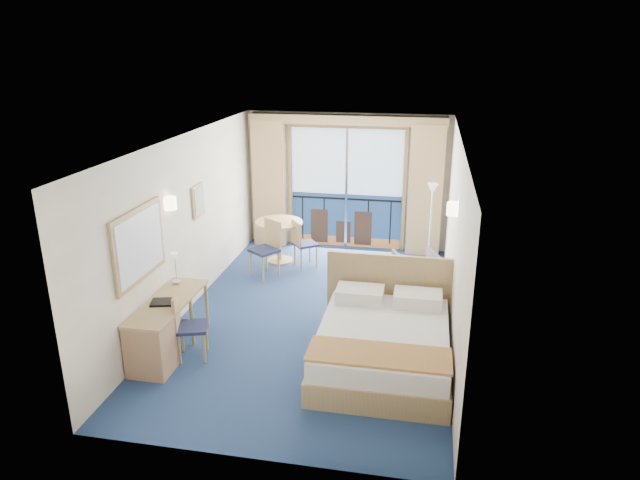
# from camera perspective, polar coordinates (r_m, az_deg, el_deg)

# --- Properties ---
(floor) EXTENTS (6.50, 6.50, 0.00)m
(floor) POSITION_cam_1_polar(r_m,az_deg,el_deg) (8.85, -0.49, -7.53)
(floor) COLOR navy
(floor) RESTS_ON ground
(room_walls) EXTENTS (4.04, 6.54, 2.72)m
(room_walls) POSITION_cam_1_polar(r_m,az_deg,el_deg) (8.20, -0.53, 3.63)
(room_walls) COLOR beige
(room_walls) RESTS_ON ground
(balcony_door) EXTENTS (2.36, 0.03, 2.52)m
(balcony_door) POSITION_cam_1_polar(r_m,az_deg,el_deg) (11.43, 2.62, 4.83)
(balcony_door) COLOR navy
(balcony_door) RESTS_ON room_walls
(curtain_left) EXTENTS (0.65, 0.22, 2.55)m
(curtain_left) POSITION_cam_1_polar(r_m,az_deg,el_deg) (11.57, -5.09, 5.62)
(curtain_left) COLOR tan
(curtain_left) RESTS_ON room_walls
(curtain_right) EXTENTS (0.65, 0.22, 2.55)m
(curtain_right) POSITION_cam_1_polar(r_m,az_deg,el_deg) (11.15, 10.49, 4.85)
(curtain_right) COLOR tan
(curtain_right) RESTS_ON room_walls
(pelmet) EXTENTS (3.80, 0.25, 0.18)m
(pelmet) POSITION_cam_1_polar(r_m,az_deg,el_deg) (11.05, 2.68, 11.91)
(pelmet) COLOR tan
(pelmet) RESTS_ON room_walls
(mirror) EXTENTS (0.05, 1.25, 0.95)m
(mirror) POSITION_cam_1_polar(r_m,az_deg,el_deg) (7.57, -17.63, -0.45)
(mirror) COLOR tan
(mirror) RESTS_ON room_walls
(wall_print) EXTENTS (0.04, 0.42, 0.52)m
(wall_print) POSITION_cam_1_polar(r_m,az_deg,el_deg) (9.23, -12.07, 3.84)
(wall_print) COLOR tan
(wall_print) RESTS_ON room_walls
(sconce_left) EXTENTS (0.18, 0.18, 0.18)m
(sconce_left) POSITION_cam_1_polar(r_m,az_deg,el_deg) (8.24, -14.76, 3.57)
(sconce_left) COLOR #FFE4B2
(sconce_left) RESTS_ON room_walls
(sconce_right) EXTENTS (0.18, 0.18, 0.18)m
(sconce_right) POSITION_cam_1_polar(r_m,az_deg,el_deg) (7.90, 13.21, 3.04)
(sconce_right) COLOR #FFE4B2
(sconce_right) RESTS_ON room_walls
(bed) EXTENTS (1.83, 2.17, 1.15)m
(bed) POSITION_cam_1_polar(r_m,az_deg,el_deg) (7.50, 6.37, -10.14)
(bed) COLOR tan
(bed) RESTS_ON ground
(nightstand) EXTENTS (0.45, 0.43, 0.58)m
(nightstand) POSITION_cam_1_polar(r_m,az_deg,el_deg) (8.59, 11.16, -6.61)
(nightstand) COLOR #AB7C5A
(nightstand) RESTS_ON ground
(phone) EXTENTS (0.21, 0.18, 0.08)m
(phone) POSITION_cam_1_polar(r_m,az_deg,el_deg) (8.48, 11.35, -4.52)
(phone) COLOR silver
(phone) RESTS_ON nightstand
(armchair) EXTENTS (0.89, 0.90, 0.63)m
(armchair) POSITION_cam_1_polar(r_m,az_deg,el_deg) (9.81, 9.61, -3.00)
(armchair) COLOR #434751
(armchair) RESTS_ON ground
(floor_lamp) EXTENTS (0.21, 0.21, 1.54)m
(floor_lamp) POSITION_cam_1_polar(r_m,az_deg,el_deg) (10.69, 11.11, 3.60)
(floor_lamp) COLOR silver
(floor_lamp) RESTS_ON ground
(desk) EXTENTS (0.54, 1.57, 0.74)m
(desk) POSITION_cam_1_polar(r_m,az_deg,el_deg) (7.66, -16.20, -9.45)
(desk) COLOR tan
(desk) RESTS_ON ground
(desk_chair) EXTENTS (0.50, 0.49, 0.92)m
(desk_chair) POSITION_cam_1_polar(r_m,az_deg,el_deg) (7.72, -13.31, -8.00)
(desk_chair) COLOR #1E2447
(desk_chair) RESTS_ON ground
(folder) EXTENTS (0.37, 0.31, 0.03)m
(folder) POSITION_cam_1_polar(r_m,az_deg,el_deg) (7.80, -15.38, -6.00)
(folder) COLOR black
(folder) RESTS_ON desk
(desk_lamp) EXTENTS (0.12, 0.12, 0.44)m
(desk_lamp) POSITION_cam_1_polar(r_m,az_deg,el_deg) (8.24, -14.31, -2.12)
(desk_lamp) COLOR silver
(desk_lamp) RESTS_ON desk
(round_table) EXTENTS (0.89, 0.89, 0.80)m
(round_table) POSITION_cam_1_polar(r_m,az_deg,el_deg) (10.76, -4.10, 0.89)
(round_table) COLOR tan
(round_table) RESTS_ON ground
(table_chair_a) EXTENTS (0.54, 0.54, 0.89)m
(table_chair_a) POSITION_cam_1_polar(r_m,az_deg,el_deg) (10.53, -1.85, -0.07)
(table_chair_a) COLOR #1E2447
(table_chair_a) RESTS_ON ground
(table_chair_b) EXTENTS (0.61, 0.61, 1.01)m
(table_chair_b) POSITION_cam_1_polar(r_m,az_deg,el_deg) (10.17, -5.22, -0.46)
(table_chair_b) COLOR #1E2447
(table_chair_b) RESTS_ON ground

